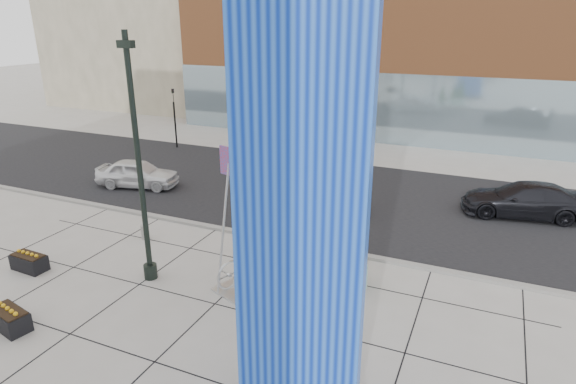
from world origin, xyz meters
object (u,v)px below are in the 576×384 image
at_px(public_art_sculpture, 248,257).
at_px(car_white_west, 137,174).
at_px(lamp_post, 141,187).
at_px(car_silver_mid, 314,192).
at_px(overhead_street_sign, 312,157).
at_px(blue_pylon, 302,231).
at_px(concrete_bollard, 145,232).

distance_m(public_art_sculpture, car_white_west, 12.95).
relative_size(lamp_post, car_silver_mid, 1.77).
bearing_deg(overhead_street_sign, blue_pylon, -80.52).
bearing_deg(public_art_sculpture, lamp_post, -155.62).
height_order(blue_pylon, car_white_west, blue_pylon).
distance_m(public_art_sculpture, overhead_street_sign, 4.09).
xyz_separation_m(blue_pylon, public_art_sculpture, (-3.31, 3.72, -3.06)).
relative_size(overhead_street_sign, car_silver_mid, 1.01).
xyz_separation_m(lamp_post, car_silver_mid, (2.83, 8.65, -2.61)).
height_order(concrete_bollard, car_silver_mid, car_silver_mid).
height_order(blue_pylon, overhead_street_sign, blue_pylon).
relative_size(blue_pylon, overhead_street_sign, 1.98).
distance_m(blue_pylon, lamp_post, 7.94).
relative_size(lamp_post, concrete_bollard, 13.55).
bearing_deg(car_white_west, blue_pylon, -141.84).
distance_m(blue_pylon, car_white_west, 18.20).
bearing_deg(car_white_west, public_art_sculpture, -138.04).
xyz_separation_m(public_art_sculpture, concrete_bollard, (-6.01, 2.22, -1.16)).
distance_m(car_white_west, car_silver_mid, 9.78).
bearing_deg(lamp_post, public_art_sculpture, 3.87).
bearing_deg(blue_pylon, overhead_street_sign, 99.54).
bearing_deg(public_art_sculpture, car_silver_mid, 116.72).
relative_size(lamp_post, public_art_sculpture, 1.48).
distance_m(concrete_bollard, car_silver_mid, 8.02).
xyz_separation_m(concrete_bollard, car_silver_mid, (5.09, 6.18, 0.46)).
bearing_deg(lamp_post, blue_pylon, -26.16).
xyz_separation_m(lamp_post, public_art_sculpture, (3.75, 0.25, -1.91)).
relative_size(public_art_sculpture, concrete_bollard, 9.17).
distance_m(concrete_bollard, overhead_street_sign, 7.94).
bearing_deg(car_silver_mid, blue_pylon, -149.25).
height_order(lamp_post, concrete_bollard, lamp_post).
bearing_deg(blue_pylon, car_white_west, 131.81).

